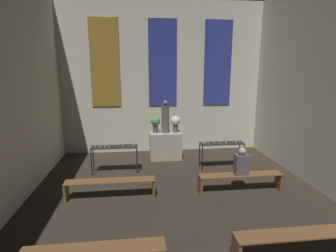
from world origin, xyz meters
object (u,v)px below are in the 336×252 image
altar (165,145)px  pew_back_right (240,178)px  flower_vase_right (175,122)px  flower_vase_left (155,123)px  candle_rack_left (114,150)px  pew_second_right (298,239)px  person_seated (242,163)px  candle_rack_right (221,146)px  pew_back_left (110,185)px  statue (165,118)px

altar → pew_back_right: altar is taller
flower_vase_right → pew_back_right: size_ratio=0.26×
altar → flower_vase_left: bearing=180.0°
candle_rack_left → pew_back_right: 3.86m
altar → pew_second_right: bearing=-72.6°
flower_vase_left → person_seated: flower_vase_left is taller
flower_vase_right → candle_rack_right: bearing=-40.9°
candle_rack_right → pew_back_left: 3.85m
candle_rack_right → candle_rack_left: bearing=-180.0°
pew_back_left → pew_second_right: bearing=-37.1°
candle_rack_right → person_seated: (-0.00, -1.70, 0.05)m
altar → pew_back_left: altar is taller
pew_second_right → person_seated: bearing=89.8°
flower_vase_left → person_seated: bearing=-54.1°
flower_vase_left → candle_rack_left: 1.90m
statue → candle_rack_right: bearing=-34.4°
flower_vase_right → candle_rack_left: bearing=-150.7°
altar → pew_back_right: bearing=-59.3°
flower_vase_right → pew_back_left: flower_vase_right is taller
statue → pew_back_left: 3.54m
candle_rack_right → person_seated: bearing=-90.0°
candle_rack_left → candle_rack_right: candle_rack_right is taller
flower_vase_left → candle_rack_right: flower_vase_left is taller
pew_back_right → altar: bearing=120.7°
pew_second_right → pew_back_left: bearing=142.9°
candle_rack_left → candle_rack_right: size_ratio=1.00×
candle_rack_left → pew_back_left: (0.03, -1.70, -0.39)m
pew_second_right → altar: bearing=107.4°
flower_vase_right → candle_rack_left: size_ratio=0.41×
altar → flower_vase_right: flower_vase_right is taller
flower_vase_left → pew_second_right: (2.07, -5.47, -0.99)m
flower_vase_left → pew_back_left: 3.33m
altar → pew_back_left: size_ratio=0.50×
flower_vase_left → candle_rack_left: (-1.37, -1.18, -0.60)m
statue → person_seated: (1.72, -2.88, -0.72)m
pew_back_right → pew_back_left: bearing=180.0°
flower_vase_left → pew_back_left: (-1.35, -2.88, -0.99)m
pew_back_right → person_seated: size_ratio=3.05×
flower_vase_right → person_seated: 3.23m
altar → flower_vase_left: (-0.36, 0.00, 0.85)m
candle_rack_left → pew_back_right: (3.44, -1.70, -0.39)m
candle_rack_left → flower_vase_left: bearing=40.6°
flower_vase_right → pew_back_right: flower_vase_right is taller
statue → pew_second_right: statue is taller
pew_back_left → flower_vase_right: bearing=54.2°
flower_vase_right → statue: bearing=-180.0°
statue → person_seated: statue is taller
candle_rack_left → pew_second_right: bearing=-51.2°
candle_rack_left → pew_back_left: 1.75m
candle_rack_left → pew_second_right: (3.44, -4.29, -0.39)m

